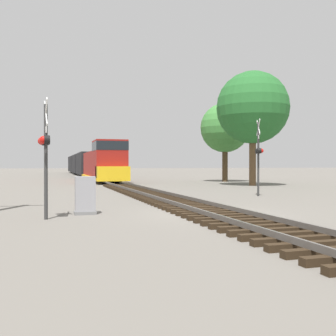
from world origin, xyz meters
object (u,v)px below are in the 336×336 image
(crossing_signal_far, at_px, (259,153))
(tree_far_right, at_px, (253,108))
(relay_cabinet, at_px, (85,196))
(tree_mid_background, at_px, (225,128))
(crossing_signal_near, at_px, (45,146))
(freight_train, at_px, (85,164))

(crossing_signal_far, relative_size, tree_far_right, 0.45)
(crossing_signal_far, height_order, relay_cabinet, crossing_signal_far)
(tree_mid_background, bearing_deg, crossing_signal_near, -125.93)
(tree_far_right, distance_m, tree_mid_background, 8.38)
(crossing_signal_near, relative_size, tree_mid_background, 0.47)
(crossing_signal_near, relative_size, crossing_signal_far, 0.90)
(tree_mid_background, bearing_deg, relay_cabinet, -124.91)
(freight_train, xyz_separation_m, tree_mid_background, (12.48, -26.62, 3.87))
(crossing_signal_far, distance_m, tree_mid_background, 19.90)
(crossing_signal_near, xyz_separation_m, relay_cabinet, (1.38, 1.01, -1.74))
(freight_train, distance_m, crossing_signal_far, 45.53)
(relay_cabinet, bearing_deg, tree_far_right, 45.52)
(crossing_signal_far, bearing_deg, tree_mid_background, -0.71)
(crossing_signal_near, relative_size, relay_cabinet, 2.88)
(relay_cabinet, relative_size, tree_mid_background, 0.16)
(crossing_signal_far, height_order, tree_far_right, tree_far_right)
(relay_cabinet, height_order, tree_far_right, tree_far_right)
(freight_train, distance_m, tree_mid_background, 29.65)
(tree_far_right, bearing_deg, tree_mid_background, 81.47)
(tree_far_right, relative_size, tree_mid_background, 1.17)
(freight_train, bearing_deg, crossing_signal_far, -82.47)
(tree_mid_background, bearing_deg, tree_far_right, -98.53)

